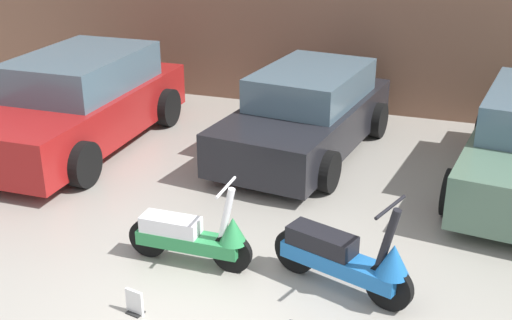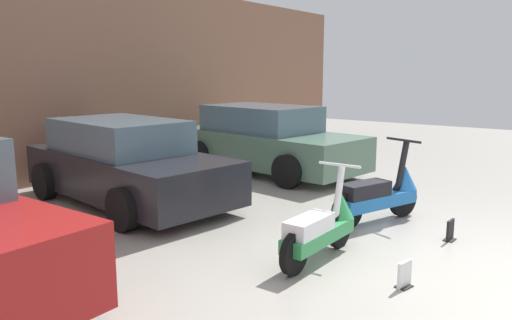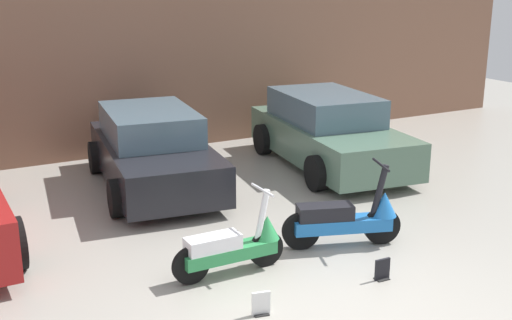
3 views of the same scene
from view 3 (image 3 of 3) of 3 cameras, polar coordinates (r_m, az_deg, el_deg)
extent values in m
plane|color=#9E998E|center=(7.29, 7.98, -12.39)|extent=(28.00, 28.00, 0.00)
cube|color=#845B47|center=(12.96, -10.93, 9.06)|extent=(19.60, 0.12, 3.89)
cylinder|color=black|center=(7.96, 0.88, -7.89)|extent=(0.45, 0.08, 0.45)
cylinder|color=black|center=(7.56, -5.82, -9.32)|extent=(0.45, 0.08, 0.45)
cube|color=#2D8C4C|center=(7.72, -2.38, -8.22)|extent=(1.18, 0.28, 0.16)
cube|color=white|center=(7.57, -3.84, -7.38)|extent=(0.66, 0.27, 0.18)
cylinder|color=white|center=(7.76, 0.56, -4.91)|extent=(0.21, 0.08, 0.64)
cylinder|color=white|center=(7.65, 0.56, -2.68)|extent=(0.03, 0.52, 0.03)
cone|color=#2D8C4C|center=(7.85, 1.01, -5.99)|extent=(0.30, 0.30, 0.29)
cylinder|color=black|center=(8.74, 11.11, -5.77)|extent=(0.50, 0.24, 0.50)
cylinder|color=black|center=(8.43, 4.01, -6.33)|extent=(0.50, 0.24, 0.50)
cube|color=#1E66B2|center=(8.55, 7.64, -5.67)|extent=(1.33, 0.71, 0.17)
cube|color=black|center=(8.42, 6.16, -4.62)|extent=(0.78, 0.51, 0.20)
cylinder|color=black|center=(8.55, 10.92, -2.68)|extent=(0.24, 0.15, 0.71)
cylinder|color=black|center=(8.45, 11.05, -0.42)|extent=(0.22, 0.56, 0.03)
cone|color=#1E66B2|center=(8.64, 11.34, -3.84)|extent=(0.42, 0.42, 0.33)
cylinder|color=black|center=(8.36, -20.69, -6.99)|extent=(0.23, 0.66, 0.66)
cube|color=black|center=(10.92, -9.06, 0.02)|extent=(2.09, 4.01, 0.64)
cube|color=slate|center=(11.00, -9.44, 3.19)|extent=(1.68, 2.31, 0.50)
cylinder|color=black|center=(10.08, -2.97, -2.28)|extent=(0.28, 0.61, 0.58)
cylinder|color=black|center=(9.73, -12.31, -3.32)|extent=(0.28, 0.61, 0.58)
cylinder|color=black|center=(12.27, -6.40, 0.98)|extent=(0.28, 0.61, 0.58)
cylinder|color=black|center=(11.98, -14.09, 0.23)|extent=(0.28, 0.61, 0.58)
cube|color=#51705B|center=(12.09, 6.56, 1.76)|extent=(2.18, 4.16, 0.66)
cube|color=slate|center=(12.17, 6.14, 4.73)|extent=(1.75, 2.40, 0.52)
cylinder|color=black|center=(11.54, 13.12, -0.24)|extent=(0.29, 0.63, 0.61)
cylinder|color=black|center=(10.71, 5.42, -1.16)|extent=(0.29, 0.63, 0.61)
cylinder|color=black|center=(13.58, 7.41, 2.47)|extent=(0.29, 0.63, 0.61)
cylinder|color=black|center=(12.88, 0.63, 1.86)|extent=(0.29, 0.63, 0.61)
cube|color=black|center=(6.99, 0.45, -13.50)|extent=(0.18, 0.15, 0.01)
cube|color=white|center=(6.93, 0.45, -12.61)|extent=(0.20, 0.07, 0.26)
cube|color=black|center=(7.85, 11.12, -10.31)|extent=(0.16, 0.13, 0.01)
cube|color=black|center=(7.80, 11.16, -9.50)|extent=(0.20, 0.04, 0.26)
camera|label=1|loc=(5.81, 55.84, 12.94)|focal=45.00mm
camera|label=2|loc=(4.31, -47.48, -8.37)|focal=35.00mm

